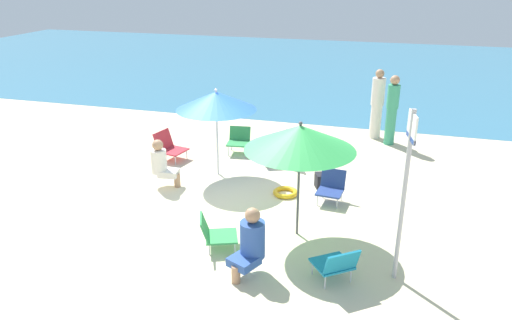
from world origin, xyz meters
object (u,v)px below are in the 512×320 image
object	(u,v)px
beach_chair_b	(239,139)
swim_ring	(285,192)
beach_chair_d	(215,233)
warning_sign	(406,177)
umbrella_blue	(216,101)
umbrella_green	(300,138)
person_c	(162,163)
beach_chair_f	(279,148)
beach_chair_c	(331,186)
person_d	(250,242)
person_a	(377,104)
person_b	(392,109)
beach_chair_e	(169,146)
beach_bag	(320,181)
beach_chair_a	(336,264)

from	to	relation	value
beach_chair_b	swim_ring	bearing A→B (deg)	31.52
beach_chair_b	beach_chair_d	bearing A→B (deg)	5.90
swim_ring	warning_sign	bearing A→B (deg)	-46.81
umbrella_blue	umbrella_green	xyz separation A→B (m)	(2.04, -1.93, 0.07)
umbrella_blue	person_c	distance (m)	1.58
beach_chair_f	beach_chair_c	bearing A→B (deg)	106.66
umbrella_green	beach_chair_b	distance (m)	4.07
umbrella_green	swim_ring	bearing A→B (deg)	110.12
umbrella_blue	beach_chair_b	distance (m)	1.83
person_d	beach_chair_d	bearing A→B (deg)	-98.75
umbrella_blue	person_a	bearing A→B (deg)	47.89
umbrella_green	beach_chair_c	world-z (taller)	umbrella_green
beach_chair_f	warning_sign	world-z (taller)	warning_sign
person_a	swim_ring	world-z (taller)	person_a
person_b	warning_sign	world-z (taller)	warning_sign
beach_chair_e	person_c	distance (m)	1.43
beach_chair_b	beach_chair_c	bearing A→B (deg)	43.78
umbrella_blue	beach_bag	size ratio (longest dim) A/B	6.26
beach_chair_b	beach_bag	bearing A→B (deg)	48.56
umbrella_green	person_d	xyz separation A→B (m)	(-0.40, -1.23, -1.12)
beach_chair_b	person_a	distance (m)	3.52
umbrella_blue	person_b	bearing A→B (deg)	40.87
beach_chair_e	person_c	world-z (taller)	person_c
beach_chair_a	person_d	world-z (taller)	person_d
beach_chair_d	beach_chair_f	world-z (taller)	beach_chair_f
beach_chair_d	person_d	xyz separation A→B (m)	(0.70, -0.46, 0.23)
beach_chair_c	person_a	distance (m)	3.92
umbrella_green	beach_chair_c	distance (m)	1.92
beach_chair_b	swim_ring	distance (m)	2.47
umbrella_blue	umbrella_green	bearing A→B (deg)	-43.45
beach_chair_c	beach_chair_d	distance (m)	2.56
beach_chair_a	person_c	world-z (taller)	person_c
umbrella_blue	swim_ring	xyz separation A→B (m)	(1.54, -0.58, -1.50)
beach_chair_d	person_c	bearing A→B (deg)	111.88
person_b	swim_ring	xyz separation A→B (m)	(-1.75, -3.43, -0.81)
umbrella_blue	swim_ring	distance (m)	2.23
beach_bag	warning_sign	bearing A→B (deg)	-61.15
beach_chair_a	warning_sign	xyz separation A→B (m)	(0.77, 0.34, 1.21)
swim_ring	beach_chair_c	bearing A→B (deg)	-1.08
beach_chair_c	beach_chair_b	bearing A→B (deg)	-123.89
person_c	swim_ring	xyz separation A→B (m)	(2.37, 0.27, -0.44)
umbrella_green	umbrella_blue	bearing A→B (deg)	136.55
person_d	beach_chair_a	bearing A→B (deg)	119.59
beach_chair_e	person_d	world-z (taller)	person_d
person_a	beach_bag	world-z (taller)	person_a
umbrella_blue	beach_chair_a	world-z (taller)	umbrella_blue
beach_bag	swim_ring	bearing A→B (deg)	-139.47
umbrella_green	person_b	size ratio (longest dim) A/B	1.13
umbrella_green	person_a	bearing A→B (deg)	80.23
umbrella_green	beach_chair_f	bearing A→B (deg)	109.15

